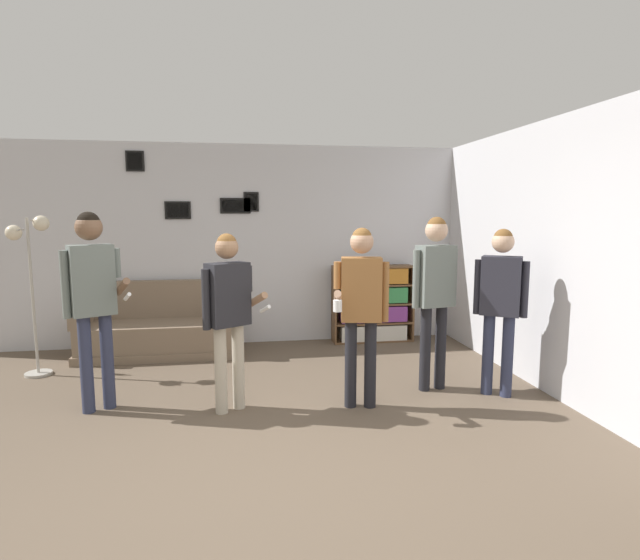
{
  "coord_description": "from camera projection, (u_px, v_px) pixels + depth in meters",
  "views": [
    {
      "loc": [
        -0.18,
        -3.23,
        1.78
      ],
      "look_at": [
        0.62,
        1.81,
        1.1
      ],
      "focal_mm": 28.0,
      "sensor_mm": 36.0,
      "label": 1
    }
  ],
  "objects": [
    {
      "name": "drinking_cup",
      "position": [
        369.0,
        262.0,
        6.88
      ],
      "size": [
        0.07,
        0.07,
        0.1
      ],
      "color": "blue",
      "rests_on": "bookshelf"
    },
    {
      "name": "person_spectator_near_bookshelf",
      "position": [
        435.0,
        284.0,
        4.96
      ],
      "size": [
        0.49,
        0.27,
        1.75
      ],
      "color": "black",
      "rests_on": "ground_plane"
    },
    {
      "name": "person_player_foreground_center",
      "position": [
        228.0,
        304.0,
        4.42
      ],
      "size": [
        0.59,
        0.36,
        1.61
      ],
      "color": "#B7AD99",
      "rests_on": "ground_plane"
    },
    {
      "name": "ground_plane",
      "position": [
        272.0,
        475.0,
        3.42
      ],
      "size": [
        20.0,
        20.0,
        0.0
      ],
      "primitive_type": "plane",
      "color": "brown"
    },
    {
      "name": "wall_right",
      "position": [
        520.0,
        253.0,
        5.46
      ],
      "size": [
        0.06,
        6.02,
        2.7
      ],
      "color": "silver",
      "rests_on": "ground_plane"
    },
    {
      "name": "person_watcher_holding_cup",
      "position": [
        361.0,
        299.0,
        4.5
      ],
      "size": [
        0.55,
        0.4,
        1.66
      ],
      "color": "black",
      "rests_on": "ground_plane"
    },
    {
      "name": "bookshelf",
      "position": [
        373.0,
        304.0,
        6.96
      ],
      "size": [
        1.12,
        0.3,
        1.06
      ],
      "color": "brown",
      "rests_on": "ground_plane"
    },
    {
      "name": "person_player_foreground_left",
      "position": [
        92.0,
        289.0,
        4.41
      ],
      "size": [
        0.6,
        0.4,
        1.8
      ],
      "color": "#2D334C",
      "rests_on": "ground_plane"
    },
    {
      "name": "bottle_on_floor",
      "position": [
        105.0,
        365.0,
        5.56
      ],
      "size": [
        0.06,
        0.06,
        0.28
      ],
      "color": "#3D6638",
      "rests_on": "ground_plane"
    },
    {
      "name": "floor_lamp",
      "position": [
        30.0,
        263.0,
        5.38
      ],
      "size": [
        0.45,
        0.28,
        1.76
      ],
      "color": "#ADA89E",
      "rests_on": "ground_plane"
    },
    {
      "name": "couch",
      "position": [
        161.0,
        331.0,
        6.37
      ],
      "size": [
        1.95,
        0.8,
        0.91
      ],
      "color": "#7A6651",
      "rests_on": "ground_plane"
    },
    {
      "name": "wall_back",
      "position": [
        254.0,
        245.0,
        6.82
      ],
      "size": [
        8.01,
        0.08,
        2.7
      ],
      "color": "silver",
      "rests_on": "ground_plane"
    },
    {
      "name": "person_spectator_far_right",
      "position": [
        500.0,
        295.0,
        4.8
      ],
      "size": [
        0.43,
        0.37,
        1.64
      ],
      "color": "#2D334C",
      "rests_on": "ground_plane"
    }
  ]
}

